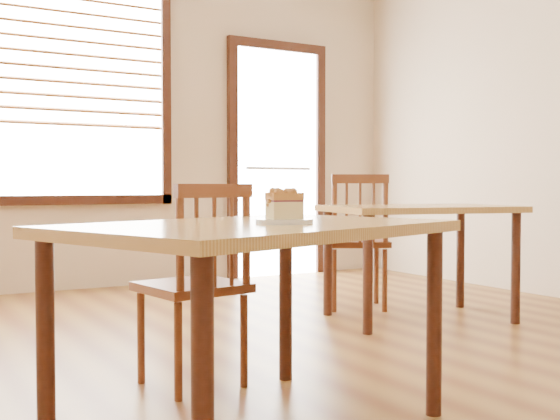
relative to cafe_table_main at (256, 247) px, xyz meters
name	(u,v)px	position (x,y,z in m)	size (l,w,h in m)	color
window_right	(70,74)	(0.28, 3.79, 1.15)	(1.76, 0.10, 1.96)	white
entry_door	(277,154)	(2.28, 3.80, 0.53)	(1.08, 0.06, 2.29)	white
cafe_table_main	(256,247)	(0.00, 0.00, 0.00)	(1.55, 1.27, 0.75)	tan
cafe_chair_main	(197,284)	(0.05, 0.64, -0.21)	(0.46, 0.46, 0.90)	#592E18
cafe_table_second	(419,221)	(1.94, 1.34, -0.02)	(1.31, 1.01, 0.75)	tan
cafe_chair_second	(357,240)	(1.82, 1.87, -0.17)	(0.59, 0.59, 0.97)	#592E18
plate	(284,221)	(0.07, -0.09, 0.09)	(0.20, 0.20, 0.02)	white
cake_slice	(284,203)	(0.07, -0.08, 0.16)	(0.13, 0.10, 0.11)	#EEDF86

